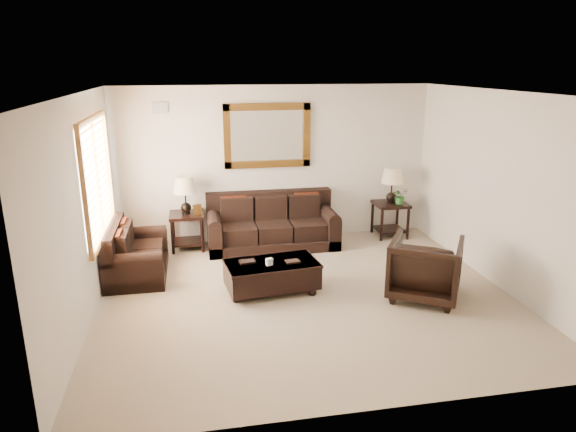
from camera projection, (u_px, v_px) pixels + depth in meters
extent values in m
cube|color=gray|center=(305.00, 295.00, 7.03)|extent=(5.50, 5.00, 0.01)
cube|color=white|center=(307.00, 93.00, 6.26)|extent=(5.50, 5.00, 0.01)
cube|color=beige|center=(275.00, 164.00, 9.00)|extent=(5.50, 0.01, 2.70)
cube|color=beige|center=(371.00, 274.00, 4.29)|extent=(5.50, 0.01, 2.70)
cube|color=beige|center=(83.00, 210.00, 6.15)|extent=(0.01, 5.00, 2.70)
cube|color=beige|center=(499.00, 190.00, 7.13)|extent=(0.01, 5.00, 2.70)
cube|color=white|center=(95.00, 178.00, 6.95)|extent=(0.01, 1.80, 1.50)
cube|color=brown|center=(91.00, 119.00, 6.73)|extent=(0.06, 1.96, 0.08)
cube|color=brown|center=(104.00, 233.00, 7.18)|extent=(0.06, 1.96, 0.08)
cube|color=brown|center=(85.00, 195.00, 6.07)|extent=(0.06, 0.08, 1.50)
cube|color=brown|center=(108.00, 165.00, 7.84)|extent=(0.06, 0.08, 1.50)
cube|color=brown|center=(98.00, 178.00, 6.95)|extent=(0.05, 0.05, 1.50)
cube|color=#4B340F|center=(267.00, 136.00, 8.80)|extent=(1.50, 0.06, 1.10)
cube|color=white|center=(267.00, 136.00, 8.81)|extent=(1.26, 0.01, 0.86)
cube|color=#999999|center=(160.00, 108.00, 8.35)|extent=(0.25, 0.02, 0.18)
cube|color=black|center=(272.00, 241.00, 8.86)|extent=(2.20, 0.95, 0.18)
cube|color=black|center=(269.00, 203.00, 9.04)|extent=(2.20, 0.22, 0.45)
cube|color=black|center=(238.00, 231.00, 8.68)|extent=(0.56, 0.78, 0.27)
cube|color=black|center=(273.00, 229.00, 8.78)|extent=(0.56, 0.78, 0.27)
cube|color=black|center=(306.00, 227.00, 8.88)|extent=(0.56, 0.78, 0.27)
cube|color=black|center=(214.00, 235.00, 8.64)|extent=(0.22, 0.95, 0.53)
cylinder|color=black|center=(214.00, 220.00, 8.56)|extent=(0.22, 0.93, 0.22)
cube|color=black|center=(328.00, 228.00, 8.99)|extent=(0.22, 0.95, 0.53)
cylinder|color=black|center=(328.00, 214.00, 8.91)|extent=(0.22, 0.93, 0.22)
cube|color=#621F0C|center=(234.00, 208.00, 8.75)|extent=(0.42, 0.19, 0.43)
cube|color=#621F0C|center=(307.00, 204.00, 8.98)|extent=(0.42, 0.19, 0.43)
cube|color=black|center=(138.00, 269.00, 7.68)|extent=(0.84, 1.41, 0.16)
cube|color=black|center=(112.00, 238.00, 7.48)|extent=(0.19, 1.41, 0.40)
cube|color=black|center=(137.00, 263.00, 7.39)|extent=(0.69, 0.49, 0.24)
cube|color=black|center=(140.00, 251.00, 7.87)|extent=(0.69, 0.49, 0.24)
cube|color=black|center=(133.00, 276.00, 7.06)|extent=(0.84, 0.19, 0.47)
cylinder|color=black|center=(132.00, 260.00, 7.00)|extent=(0.82, 0.19, 0.19)
cube|color=black|center=(141.00, 246.00, 8.21)|extent=(0.84, 0.19, 0.47)
cylinder|color=black|center=(140.00, 232.00, 8.14)|extent=(0.82, 0.19, 0.19)
cube|color=#621F0C|center=(122.00, 245.00, 7.22)|extent=(0.16, 0.37, 0.38)
cube|color=#621F0C|center=(126.00, 232.00, 7.79)|extent=(0.16, 0.37, 0.38)
cube|color=black|center=(186.00, 215.00, 8.63)|extent=(0.57, 0.57, 0.05)
cube|color=black|center=(188.00, 241.00, 8.76)|extent=(0.48, 0.48, 0.03)
cylinder|color=black|center=(173.00, 238.00, 8.44)|extent=(0.05, 0.05, 0.57)
cylinder|color=black|center=(202.00, 236.00, 8.53)|extent=(0.05, 0.05, 0.57)
cylinder|color=black|center=(173.00, 229.00, 8.90)|extent=(0.05, 0.05, 0.57)
cylinder|color=black|center=(202.00, 227.00, 8.99)|extent=(0.05, 0.05, 0.57)
sphere|color=black|center=(186.00, 208.00, 8.59)|extent=(0.18, 0.18, 0.18)
cylinder|color=black|center=(185.00, 197.00, 8.54)|extent=(0.02, 0.02, 0.37)
cone|color=#D2B58C|center=(185.00, 185.00, 8.48)|extent=(0.39, 0.39, 0.27)
cube|color=#4B340F|center=(197.00, 210.00, 8.53)|extent=(0.16, 0.10, 0.18)
cube|color=black|center=(391.00, 204.00, 9.26)|extent=(0.58, 0.58, 0.05)
cube|color=black|center=(389.00, 229.00, 9.40)|extent=(0.49, 0.49, 0.03)
cylinder|color=black|center=(382.00, 225.00, 9.08)|extent=(0.05, 0.05, 0.58)
cylinder|color=black|center=(408.00, 224.00, 9.17)|extent=(0.05, 0.05, 0.58)
cylinder|color=black|center=(372.00, 218.00, 9.54)|extent=(0.05, 0.05, 0.58)
cylinder|color=black|center=(397.00, 216.00, 9.63)|extent=(0.05, 0.05, 0.58)
sphere|color=black|center=(391.00, 197.00, 9.23)|extent=(0.18, 0.18, 0.18)
cylinder|color=black|center=(392.00, 187.00, 9.17)|extent=(0.03, 0.03, 0.38)
cone|color=#D2B58C|center=(392.00, 175.00, 9.11)|extent=(0.40, 0.40, 0.27)
sphere|color=black|center=(236.00, 298.00, 6.81)|extent=(0.11, 0.11, 0.11)
sphere|color=black|center=(312.00, 292.00, 7.00)|extent=(0.11, 0.11, 0.11)
sphere|color=black|center=(233.00, 284.00, 7.26)|extent=(0.11, 0.11, 0.11)
sphere|color=black|center=(305.00, 278.00, 7.45)|extent=(0.11, 0.11, 0.11)
cube|color=black|center=(272.00, 274.00, 7.07)|extent=(1.31, 0.81, 0.35)
cube|color=black|center=(272.00, 264.00, 7.03)|extent=(1.33, 0.83, 0.04)
cube|color=black|center=(247.00, 262.00, 7.00)|extent=(0.22, 0.17, 0.03)
cube|color=black|center=(293.00, 261.00, 7.02)|extent=(0.20, 0.16, 0.02)
cube|color=white|center=(269.00, 262.00, 6.91)|extent=(0.10, 0.08, 0.09)
imported|color=black|center=(425.00, 265.00, 6.84)|extent=(1.20, 1.18, 0.92)
imported|color=#265D20|center=(400.00, 197.00, 9.15)|extent=(0.33, 0.35, 0.24)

